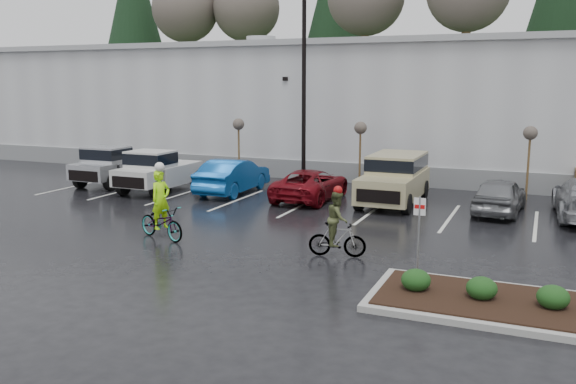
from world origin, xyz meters
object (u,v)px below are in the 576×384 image
at_px(car_grey, 500,195).
at_px(cyclist_olive, 337,231).
at_px(lamppost, 304,68).
at_px(car_red, 311,185).
at_px(sapling_east, 530,137).
at_px(cyclist_hivis, 161,216).
at_px(suv_tan, 394,180).
at_px(pickup_white, 162,169).
at_px(sapling_mid, 360,131).
at_px(car_blue, 233,176).
at_px(sapling_west, 239,127).
at_px(fire_lane_sign, 419,228).
at_px(pickup_silver, 119,164).

bearing_deg(car_grey, cyclist_olive, 68.81).
distance_m(lamppost, car_red, 5.83).
relative_size(lamppost, car_red, 1.93).
xyz_separation_m(sapling_east, cyclist_hivis, (-10.71, -11.78, -1.95)).
bearing_deg(suv_tan, cyclist_olive, -87.85).
height_order(suv_tan, cyclist_hivis, cyclist_hivis).
distance_m(lamppost, pickup_white, 8.18).
relative_size(sapling_mid, car_blue, 0.67).
height_order(lamppost, suv_tan, lamppost).
xyz_separation_m(sapling_mid, car_blue, (-5.02, -3.46, -1.94)).
bearing_deg(cyclist_hivis, cyclist_olive, -69.11).
height_order(car_blue, car_red, car_blue).
distance_m(sapling_west, car_grey, 13.68).
xyz_separation_m(fire_lane_sign, cyclist_olive, (-2.60, 1.30, -0.62)).
height_order(lamppost, car_red, lamppost).
bearing_deg(pickup_silver, sapling_east, 10.20).
relative_size(sapling_mid, cyclist_hivis, 1.27).
bearing_deg(suv_tan, fire_lane_sign, -73.23).
distance_m(car_grey, cyclist_olive, 9.06).
relative_size(sapling_east, car_blue, 0.67).
distance_m(pickup_silver, car_red, 10.37).
xyz_separation_m(suv_tan, car_grey, (4.23, -0.21, -0.32)).
bearing_deg(car_red, sapling_east, -156.42).
xyz_separation_m(lamppost, car_blue, (-2.52, -2.46, -4.90)).
bearing_deg(pickup_white, lamppost, 27.71).
xyz_separation_m(sapling_west, suv_tan, (8.89, -3.13, -1.70)).
height_order(sapling_west, cyclist_olive, sapling_west).
distance_m(sapling_mid, pickup_white, 9.53).
relative_size(pickup_silver, car_grey, 1.25).
bearing_deg(sapling_mid, suv_tan, -52.67).
distance_m(pickup_white, car_blue, 3.47).
bearing_deg(pickup_white, car_blue, 10.79).
height_order(pickup_silver, car_grey, pickup_silver).
height_order(lamppost, sapling_east, lamppost).
relative_size(car_grey, cyclist_hivis, 1.65).
bearing_deg(sapling_mid, car_red, -107.34).
bearing_deg(car_grey, fire_lane_sign, 86.52).
distance_m(pickup_white, suv_tan, 10.85).
bearing_deg(car_red, suv_tan, -171.27).
bearing_deg(pickup_white, cyclist_hivis, -55.82).
distance_m(sapling_mid, car_blue, 6.40).
bearing_deg(car_red, cyclist_hivis, 76.54).
distance_m(fire_lane_sign, cyclist_hivis, 8.59).
distance_m(sapling_west, sapling_mid, 6.50).
xyz_separation_m(lamppost, suv_tan, (4.89, -2.13, -4.66)).
bearing_deg(pickup_white, sapling_east, 14.48).
height_order(cyclist_hivis, cyclist_olive, cyclist_hivis).
xyz_separation_m(sapling_east, pickup_silver, (-18.99, -3.42, -1.75)).
distance_m(sapling_west, car_red, 6.80).
bearing_deg(car_red, lamppost, -61.51).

